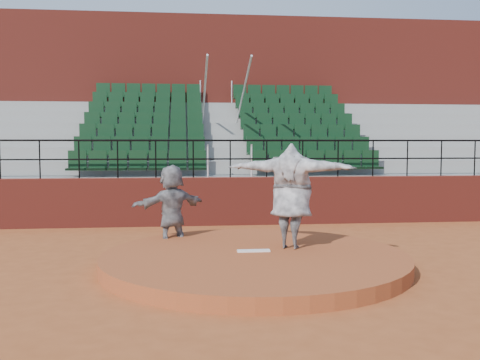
# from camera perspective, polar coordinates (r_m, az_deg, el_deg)

# --- Properties ---
(ground) EXTENTS (90.00, 90.00, 0.00)m
(ground) POSITION_cam_1_polar(r_m,az_deg,el_deg) (9.77, 1.57, -9.25)
(ground) COLOR #9C4C23
(ground) RESTS_ON ground
(pitchers_mound) EXTENTS (5.50, 5.50, 0.25)m
(pitchers_mound) POSITION_cam_1_polar(r_m,az_deg,el_deg) (9.74, 1.57, -8.53)
(pitchers_mound) COLOR #9B4722
(pitchers_mound) RESTS_ON ground
(pitching_rubber) EXTENTS (0.60, 0.15, 0.03)m
(pitching_rubber) POSITION_cam_1_polar(r_m,az_deg,el_deg) (9.86, 1.46, -7.55)
(pitching_rubber) COLOR white
(pitching_rubber) RESTS_ON pitchers_mound
(boundary_wall) EXTENTS (24.00, 0.30, 1.30)m
(boundary_wall) POSITION_cam_1_polar(r_m,az_deg,el_deg) (14.57, -1.04, -2.26)
(boundary_wall) COLOR maroon
(boundary_wall) RESTS_ON ground
(wall_railing) EXTENTS (24.04, 0.05, 1.03)m
(wall_railing) POSITION_cam_1_polar(r_m,az_deg,el_deg) (14.48, -1.05, 3.17)
(wall_railing) COLOR black
(wall_railing) RESTS_ON boundary_wall
(seating_deck) EXTENTS (24.00, 5.97, 4.63)m
(seating_deck) POSITION_cam_1_polar(r_m,az_deg,el_deg) (18.13, -2.06, 1.51)
(seating_deck) COLOR gray
(seating_deck) RESTS_ON ground
(press_box_facade) EXTENTS (24.00, 3.00, 7.10)m
(press_box_facade) POSITION_cam_1_polar(r_m,az_deg,el_deg) (22.10, -2.80, 7.40)
(press_box_facade) COLOR maroon
(press_box_facade) RESTS_ON ground
(pitcher) EXTENTS (2.48, 1.61, 1.98)m
(pitcher) POSITION_cam_1_polar(r_m,az_deg,el_deg) (10.09, 5.48, -1.71)
(pitcher) COLOR black
(pitcher) RESTS_ON pitchers_mound
(fielder) EXTENTS (1.70, 1.28, 1.78)m
(fielder) POSITION_cam_1_polar(r_m,az_deg,el_deg) (11.33, -7.31, -2.87)
(fielder) COLOR black
(fielder) RESTS_ON ground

